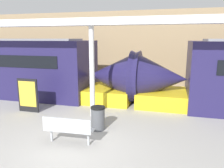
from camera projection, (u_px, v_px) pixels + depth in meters
ground_plane at (75, 148)px, 6.56m from camera, size 60.00×60.00×0.00m
station_wall at (131, 49)px, 14.69m from camera, size 56.00×0.20×5.00m
train_right at (2, 68)px, 12.94m from camera, size 16.26×2.93×3.20m
bench_near at (68, 128)px, 6.66m from camera, size 1.56×0.52×0.89m
trash_bin at (98, 118)px, 7.79m from camera, size 0.51×0.51×0.85m
poster_board at (28, 95)px, 9.62m from camera, size 0.98×0.07×1.50m
support_column_near at (92, 73)px, 8.85m from camera, size 0.21×0.21×3.71m
canopy_beam at (91, 22)px, 8.44m from camera, size 28.00×0.60×0.28m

